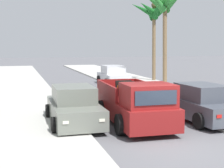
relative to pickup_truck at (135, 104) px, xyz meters
The scene contains 11 objects.
ground_plane 3.23m from the pickup_truck, 84.88° to the right, with size 160.00×160.00×0.00m, color slate.
sidewalk_left 9.99m from the pickup_truck, 116.89° to the left, with size 4.85×60.00×0.12m, color beige.
sidewalk_right 10.26m from the pickup_truck, 60.32° to the left, with size 4.85×60.00×0.12m, color beige.
curb_left 9.57m from the pickup_truck, 111.38° to the left, with size 0.16×60.00×0.10m, color silver.
curb_right 9.79m from the pickup_truck, 65.57° to the left, with size 0.16×60.00×0.10m, color silver.
pickup_truck is the anchor object (origin of this frame).
car_left_near 13.58m from the pickup_truck, 76.99° to the left, with size 2.08×4.29×1.54m.
car_right_near 2.41m from the pickup_truck, 163.38° to the left, with size 2.07×4.28×1.54m.
car_left_mid 2.91m from the pickup_truck, ahead, with size 2.15×4.31×1.54m.
palm_tree_left_mid 17.05m from the pickup_truck, 64.00° to the left, with size 3.82×3.68×6.96m.
palm_tree_left_back 12.95m from the pickup_truck, 59.62° to the left, with size 3.59×3.78×7.32m.
Camera 1 is at (-4.75, -8.90, 3.12)m, focal length 52.70 mm.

